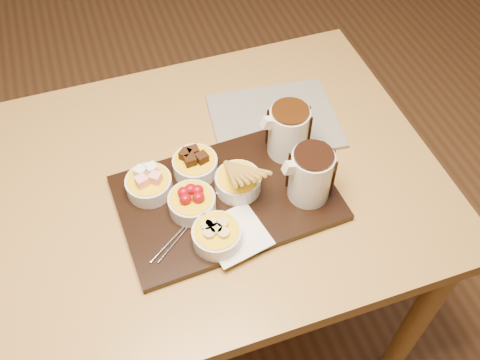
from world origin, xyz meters
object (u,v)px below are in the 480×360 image
object	(u,v)px
dining_table	(177,210)
serving_board	(227,198)
bowl_strawberries	(192,203)
pitcher_milk_chocolate	(288,132)
newspaper	(274,121)
pitcher_dark_chocolate	(311,176)

from	to	relation	value
dining_table	serving_board	size ratio (longest dim) A/B	2.61
bowl_strawberries	pitcher_milk_chocolate	bearing A→B (deg)	19.58
newspaper	bowl_strawberries	bearing A→B (deg)	-136.46
pitcher_dark_chocolate	pitcher_milk_chocolate	world-z (taller)	same
serving_board	pitcher_dark_chocolate	distance (m)	0.19
bowl_strawberries	dining_table	bearing A→B (deg)	103.83
dining_table	pitcher_milk_chocolate	size ratio (longest dim) A/B	9.78
bowl_strawberries	pitcher_dark_chocolate	bearing A→B (deg)	-9.46
dining_table	serving_board	bearing A→B (deg)	-38.17
dining_table	bowl_strawberries	size ratio (longest dim) A/B	12.00
serving_board	pitcher_milk_chocolate	xyz separation A→B (m)	(0.17, 0.08, 0.07)
pitcher_dark_chocolate	serving_board	bearing A→B (deg)	160.02
serving_board	newspaper	world-z (taller)	serving_board
serving_board	pitcher_dark_chocolate	xyz separation A→B (m)	(0.17, -0.05, 0.07)
newspaper	pitcher_dark_chocolate	bearing A→B (deg)	-87.23
dining_table	bowl_strawberries	bearing A→B (deg)	-76.17
pitcher_milk_chocolate	newspaper	distance (m)	0.13
serving_board	pitcher_dark_chocolate	size ratio (longest dim) A/B	3.75
dining_table	serving_board	xyz separation A→B (m)	(0.10, -0.08, 0.11)
newspaper	pitcher_milk_chocolate	bearing A→B (deg)	-90.25
pitcher_dark_chocolate	bowl_strawberries	bearing A→B (deg)	167.35
dining_table	pitcher_milk_chocolate	xyz separation A→B (m)	(0.27, -0.00, 0.18)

